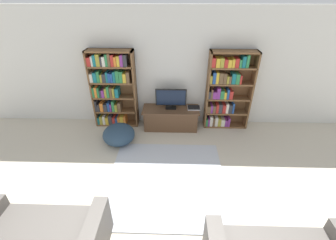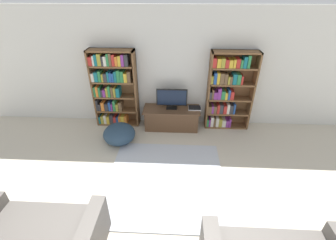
# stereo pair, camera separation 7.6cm
# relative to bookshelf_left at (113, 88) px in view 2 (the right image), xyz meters

# --- Properties ---
(wall_back) EXTENTS (8.80, 0.06, 2.60)m
(wall_back) POSITION_rel_bookshelf_left_xyz_m (1.27, 0.18, 0.39)
(wall_back) COLOR silver
(wall_back) RESTS_ON ground_plane
(bookshelf_left) EXTENTS (0.99, 0.30, 1.77)m
(bookshelf_left) POSITION_rel_bookshelf_left_xyz_m (0.00, 0.00, 0.00)
(bookshelf_left) COLOR brown
(bookshelf_left) RESTS_ON ground_plane
(bookshelf_right) EXTENTS (0.99, 0.30, 1.77)m
(bookshelf_right) POSITION_rel_bookshelf_left_xyz_m (2.55, 0.00, -0.02)
(bookshelf_right) COLOR brown
(bookshelf_right) RESTS_ON ground_plane
(tv_stand) EXTENTS (1.29, 0.52, 0.49)m
(tv_stand) POSITION_rel_bookshelf_left_xyz_m (1.33, -0.14, -0.67)
(tv_stand) COLOR brown
(tv_stand) RESTS_ON ground_plane
(television) EXTENTS (0.69, 0.16, 0.47)m
(television) POSITION_rel_bookshelf_left_xyz_m (1.33, -0.11, -0.18)
(television) COLOR black
(television) RESTS_ON tv_stand
(laptop) EXTENTS (0.29, 0.24, 0.03)m
(laptop) POSITION_rel_bookshelf_left_xyz_m (1.85, -0.10, -0.41)
(laptop) COLOR silver
(laptop) RESTS_ON tv_stand
(area_rug) EXTENTS (2.00, 1.99, 0.02)m
(area_rug) POSITION_rel_bookshelf_left_xyz_m (1.29, -1.85, -0.91)
(area_rug) COLOR #B2B7C1
(area_rug) RESTS_ON ground_plane
(beanbag_ottoman) EXTENTS (0.67, 0.67, 0.42)m
(beanbag_ottoman) POSITION_rel_bookshelf_left_xyz_m (0.25, -0.80, -0.70)
(beanbag_ottoman) COLOR #23384C
(beanbag_ottoman) RESTS_ON ground_plane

